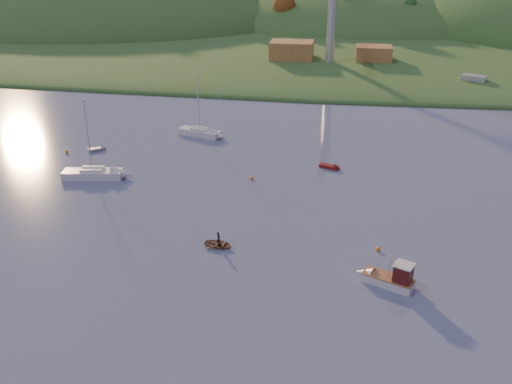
# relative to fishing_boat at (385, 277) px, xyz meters

# --- Properties ---
(far_shore) EXTENTS (620.00, 220.00, 1.50)m
(far_shore) POSITION_rel_fishing_boat_xyz_m (-11.20, 206.31, -0.85)
(far_shore) COLOR #2A5522
(far_shore) RESTS_ON ground
(shore_slope) EXTENTS (640.00, 150.00, 7.00)m
(shore_slope) POSITION_rel_fishing_boat_xyz_m (-11.20, 141.31, -0.85)
(shore_slope) COLOR #2A5522
(shore_slope) RESTS_ON ground
(hill_left) EXTENTS (170.00, 140.00, 44.00)m
(hill_left) POSITION_rel_fishing_boat_xyz_m (-101.20, 176.31, -0.85)
(hill_left) COLOR #2A5522
(hill_left) RESTS_ON ground
(hill_center) EXTENTS (140.00, 120.00, 36.00)m
(hill_center) POSITION_rel_fishing_boat_xyz_m (-1.20, 186.31, -0.85)
(hill_center) COLOR #2A5522
(hill_center) RESTS_ON ground
(hillside_trees) EXTENTS (280.00, 50.00, 32.00)m
(hillside_trees) POSITION_rel_fishing_boat_xyz_m (-11.20, 161.31, -0.85)
(hillside_trees) COLOR #1B4C1C
(hillside_trees) RESTS_ON ground
(wharf) EXTENTS (42.00, 16.00, 2.40)m
(wharf) POSITION_rel_fishing_boat_xyz_m (-6.20, 98.31, 0.35)
(wharf) COLOR slate
(wharf) RESTS_ON ground
(shed_west) EXTENTS (11.00, 8.00, 4.80)m
(shed_west) POSITION_rel_fishing_boat_xyz_m (-19.20, 99.31, 3.95)
(shed_west) COLOR olive
(shed_west) RESTS_ON wharf
(shed_east) EXTENTS (9.00, 7.00, 4.00)m
(shed_east) POSITION_rel_fishing_boat_xyz_m (1.80, 100.31, 3.55)
(shed_east) COLOR olive
(shed_east) RESTS_ON wharf
(dock_crane) EXTENTS (3.20, 28.00, 20.30)m
(dock_crane) POSITION_rel_fishing_boat_xyz_m (-9.20, 94.71, 16.33)
(dock_crane) COLOR #B7B7BC
(dock_crane) RESTS_ON wharf
(fishing_boat) EXTENTS (6.25, 4.18, 3.84)m
(fishing_boat) POSITION_rel_fishing_boat_xyz_m (0.00, 0.00, 0.00)
(fishing_boat) COLOR silver
(fishing_boat) RESTS_ON ground
(sailboat_near) EXTENTS (8.77, 3.82, 11.77)m
(sailboat_near) POSITION_rel_fishing_boat_xyz_m (-40.41, 21.53, -0.09)
(sailboat_near) COLOR silver
(sailboat_near) RESTS_ON ground
(sailboat_far) EXTENTS (8.11, 4.67, 10.78)m
(sailboat_far) POSITION_rel_fishing_boat_xyz_m (-29.75, 42.58, -0.14)
(sailboat_far) COLOR silver
(sailboat_far) RESTS_ON ground
(canoe) EXTENTS (3.52, 2.73, 0.67)m
(canoe) POSITION_rel_fishing_boat_xyz_m (-18.11, 4.74, -0.51)
(canoe) COLOR #8F6C4F
(canoe) RESTS_ON ground
(paddler) EXTENTS (0.46, 0.64, 1.62)m
(paddler) POSITION_rel_fishing_boat_xyz_m (-18.11, 4.74, -0.04)
(paddler) COLOR black
(paddler) RESTS_ON ground
(red_tender) EXTENTS (3.52, 2.29, 1.14)m
(red_tender) POSITION_rel_fishing_boat_xyz_m (-6.11, 30.50, -0.61)
(red_tender) COLOR #5D120D
(red_tender) RESTS_ON ground
(grey_dinghy) EXTENTS (3.12, 2.57, 1.12)m
(grey_dinghy) POSITION_rel_fishing_boat_xyz_m (-44.18, 32.81, -0.62)
(grey_dinghy) COLOR slate
(grey_dinghy) RESTS_ON ground
(work_vessel) EXTENTS (13.35, 9.22, 3.24)m
(work_vessel) POSITION_rel_fishing_boat_xyz_m (23.80, 84.31, 0.31)
(work_vessel) COLOR slate
(work_vessel) RESTS_ON ground
(buoy_0) EXTENTS (0.50, 0.50, 0.50)m
(buoy_0) POSITION_rel_fishing_boat_xyz_m (-0.34, 6.63, -0.60)
(buoy_0) COLOR orange
(buoy_0) RESTS_ON ground
(buoy_1) EXTENTS (0.50, 0.50, 0.50)m
(buoy_1) POSITION_rel_fishing_boat_xyz_m (-48.89, 30.71, -0.60)
(buoy_1) COLOR orange
(buoy_1) RESTS_ON ground
(buoy_2) EXTENTS (0.50, 0.50, 0.50)m
(buoy_2) POSITION_rel_fishing_boat_xyz_m (-17.55, 24.61, -0.60)
(buoy_2) COLOR orange
(buoy_2) RESTS_ON ground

